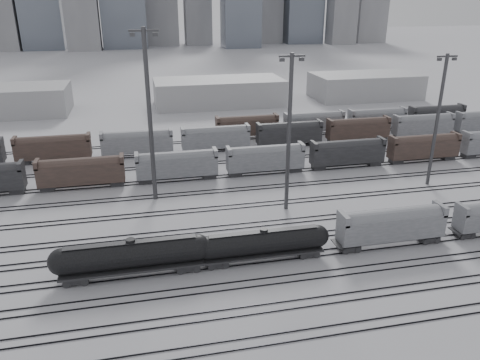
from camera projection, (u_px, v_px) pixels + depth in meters
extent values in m
plane|color=silver|center=(271.00, 263.00, 60.49)|extent=(900.00, 900.00, 0.00)
cube|color=black|center=(311.00, 338.00, 47.09)|extent=(220.00, 0.07, 0.16)
cube|color=black|center=(306.00, 329.00, 48.39)|extent=(220.00, 0.07, 0.16)
cube|color=black|center=(295.00, 308.00, 51.63)|extent=(220.00, 0.07, 0.16)
cube|color=black|center=(291.00, 301.00, 52.93)|extent=(220.00, 0.07, 0.16)
cube|color=black|center=(281.00, 283.00, 56.17)|extent=(220.00, 0.07, 0.16)
cube|color=black|center=(278.00, 277.00, 57.48)|extent=(220.00, 0.07, 0.16)
cube|color=black|center=(270.00, 262.00, 60.71)|extent=(220.00, 0.07, 0.16)
cube|color=black|center=(267.00, 256.00, 62.02)|extent=(220.00, 0.07, 0.16)
cube|color=black|center=(260.00, 243.00, 65.26)|extent=(220.00, 0.07, 0.16)
cube|color=black|center=(258.00, 238.00, 66.56)|extent=(220.00, 0.07, 0.16)
cube|color=black|center=(252.00, 227.00, 69.80)|extent=(220.00, 0.07, 0.16)
cube|color=black|center=(249.00, 223.00, 71.10)|extent=(220.00, 0.07, 0.16)
cube|color=black|center=(241.00, 208.00, 76.16)|extent=(220.00, 0.07, 0.16)
cube|color=black|center=(240.00, 204.00, 77.46)|extent=(220.00, 0.07, 0.16)
cube|color=black|center=(233.00, 191.00, 82.52)|extent=(220.00, 0.07, 0.16)
cube|color=black|center=(231.00, 188.00, 83.82)|extent=(220.00, 0.07, 0.16)
cube|color=black|center=(225.00, 177.00, 88.87)|extent=(220.00, 0.07, 0.16)
cube|color=black|center=(224.00, 175.00, 90.18)|extent=(220.00, 0.07, 0.16)
cube|color=black|center=(218.00, 164.00, 96.14)|extent=(220.00, 0.07, 0.16)
cube|color=black|center=(217.00, 161.00, 97.45)|extent=(220.00, 0.07, 0.16)
cube|color=black|center=(212.00, 152.00, 103.41)|extent=(220.00, 0.07, 0.16)
cube|color=black|center=(211.00, 150.00, 104.71)|extent=(220.00, 0.07, 0.16)
cube|color=black|center=(207.00, 142.00, 110.68)|extent=(220.00, 0.07, 0.16)
cube|color=black|center=(206.00, 140.00, 111.98)|extent=(220.00, 0.07, 0.16)
cube|color=black|center=(76.00, 277.00, 56.36)|extent=(2.91, 2.35, 0.78)
cube|color=black|center=(188.00, 265.00, 59.05)|extent=(2.91, 2.35, 0.78)
cube|color=black|center=(133.00, 267.00, 57.50)|extent=(17.35, 3.02, 0.28)
cylinder|color=black|center=(132.00, 254.00, 56.84)|extent=(16.23, 3.25, 3.25)
sphere|color=black|center=(62.00, 262.00, 55.22)|extent=(3.25, 3.25, 3.25)
sphere|color=black|center=(198.00, 247.00, 58.46)|extent=(3.25, 3.25, 3.25)
cylinder|color=black|center=(130.00, 241.00, 56.18)|extent=(1.12, 1.12, 0.56)
cube|color=black|center=(131.00, 242.00, 56.22)|extent=(15.67, 1.01, 0.07)
cube|color=black|center=(217.00, 261.00, 59.83)|extent=(2.65, 2.14, 0.71)
cube|color=black|center=(308.00, 251.00, 62.27)|extent=(2.65, 2.14, 0.71)
cube|color=black|center=(263.00, 253.00, 60.86)|extent=(15.77, 2.75, 0.25)
cylinder|color=black|center=(264.00, 242.00, 60.26)|extent=(14.75, 2.95, 2.95)
sphere|color=black|center=(207.00, 248.00, 58.79)|extent=(2.95, 2.95, 2.95)
sphere|color=black|center=(317.00, 236.00, 61.74)|extent=(2.95, 2.95, 2.95)
cylinder|color=black|center=(264.00, 231.00, 59.66)|extent=(1.02, 1.02, 0.51)
cube|color=black|center=(264.00, 231.00, 59.70)|extent=(14.25, 0.92, 0.06)
cube|color=black|center=(349.00, 246.00, 63.46)|extent=(2.59, 2.09, 0.70)
cube|color=black|center=(428.00, 237.00, 65.85)|extent=(2.59, 2.09, 0.70)
cube|color=gray|center=(391.00, 227.00, 63.80)|extent=(14.94, 2.99, 3.19)
cylinder|color=gray|center=(392.00, 219.00, 63.36)|extent=(13.55, 2.89, 2.89)
cube|color=gray|center=(343.00, 219.00, 61.63)|extent=(0.70, 2.99, 1.39)
cube|color=gray|center=(440.00, 209.00, 64.50)|extent=(0.70, 2.99, 1.39)
cone|color=black|center=(389.00, 239.00, 64.51)|extent=(2.39, 2.39, 0.90)
cube|color=black|center=(464.00, 233.00, 67.04)|extent=(2.34, 1.89, 0.63)
cube|color=gray|center=(462.00, 209.00, 65.39)|extent=(0.63, 2.70, 1.26)
cylinder|color=#3B3B3E|center=(150.00, 119.00, 74.62)|extent=(0.72, 0.72, 27.97)
cube|color=#3B3B3E|center=(143.00, 31.00, 69.69)|extent=(4.48, 0.34, 0.34)
cube|color=#3B3B3E|center=(132.00, 35.00, 69.56)|extent=(0.78, 0.56, 0.56)
cube|color=#3B3B3E|center=(155.00, 34.00, 70.23)|extent=(0.78, 0.56, 0.56)
cylinder|color=#3B3B3E|center=(289.00, 135.00, 71.53)|extent=(0.63, 0.63, 24.67)
cube|color=#3B3B3E|center=(292.00, 56.00, 67.18)|extent=(3.95, 0.30, 0.30)
cube|color=#3B3B3E|center=(282.00, 60.00, 67.07)|extent=(0.69, 0.49, 0.49)
cube|color=#3B3B3E|center=(302.00, 59.00, 67.66)|extent=(0.69, 0.49, 0.49)
cylinder|color=#3B3B3E|center=(437.00, 122.00, 81.64)|extent=(0.60, 0.60, 23.36)
cube|color=#3B3B3E|center=(447.00, 56.00, 77.52)|extent=(3.74, 0.28, 0.28)
cube|color=#3B3B3E|center=(439.00, 59.00, 77.42)|extent=(0.65, 0.47, 0.47)
cube|color=#3B3B3E|center=(454.00, 59.00, 77.98)|extent=(0.65, 0.47, 0.47)
cube|color=#4F3932|center=(81.00, 173.00, 83.33)|extent=(15.00, 3.00, 5.60)
cube|color=gray|center=(177.00, 166.00, 86.73)|extent=(15.00, 3.00, 5.60)
cube|color=gray|center=(265.00, 160.00, 90.13)|extent=(15.00, 3.00, 5.60)
cube|color=black|center=(347.00, 154.00, 93.52)|extent=(15.00, 3.00, 5.60)
cube|color=#4F3932|center=(423.00, 148.00, 96.92)|extent=(15.00, 3.00, 5.60)
cube|color=#4F3932|center=(53.00, 149.00, 96.47)|extent=(15.00, 3.00, 5.60)
cube|color=gray|center=(137.00, 144.00, 99.86)|extent=(15.00, 3.00, 5.60)
cube|color=gray|center=(216.00, 139.00, 103.26)|extent=(15.00, 3.00, 5.60)
cube|color=black|center=(289.00, 134.00, 106.66)|extent=(15.00, 3.00, 5.60)
cube|color=#4F3932|center=(358.00, 130.00, 110.06)|extent=(15.00, 3.00, 5.60)
cube|color=gray|center=(423.00, 126.00, 113.46)|extent=(15.00, 3.00, 5.60)
cube|color=#4F3932|center=(247.00, 127.00, 112.33)|extent=(15.00, 3.00, 5.60)
cube|color=gray|center=(314.00, 123.00, 115.73)|extent=(15.00, 3.00, 5.60)
cube|color=gray|center=(377.00, 120.00, 119.12)|extent=(15.00, 3.00, 5.60)
cube|color=black|center=(436.00, 116.00, 122.52)|extent=(15.00, 3.00, 5.60)
cube|color=#AAAAAC|center=(219.00, 92.00, 147.32)|extent=(40.00, 18.00, 8.00)
cube|color=#AAAAAC|center=(365.00, 86.00, 157.31)|extent=(35.00, 18.00, 8.00)
cube|color=#949597|center=(83.00, 10.00, 297.03)|extent=(20.00, 16.00, 48.00)
cube|color=#949597|center=(200.00, 17.00, 313.86)|extent=(18.00, 14.40, 38.00)
cube|color=#949597|center=(272.00, 11.00, 322.57)|extent=(20.00, 16.00, 45.00)
cube|color=#949597|center=(339.00, 14.00, 333.48)|extent=(18.00, 14.40, 40.00)
cube|color=#949597|center=(372.00, 5.00, 336.28)|extent=(22.00, 17.60, 52.00)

